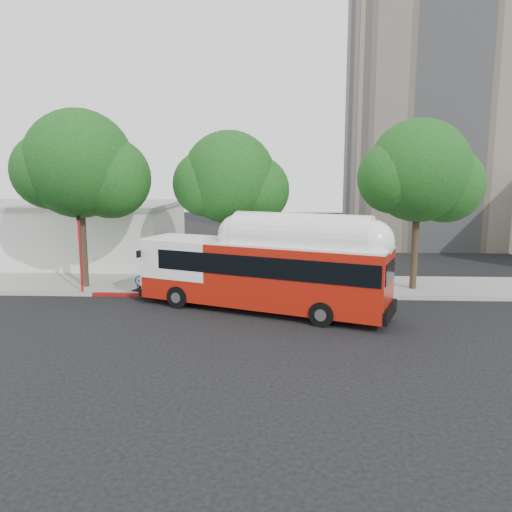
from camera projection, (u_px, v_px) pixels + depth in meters
The scene contains 11 objects.
ground at pixel (240, 319), 21.89m from camera, with size 120.00×120.00×0.00m, color black.
sidewalk at pixel (249, 285), 28.28m from camera, with size 60.00×5.00×0.15m, color gray.
curb_strip at pixel (246, 296), 25.72m from camera, with size 60.00×0.30×0.15m, color gray.
red_curb_segment at pixel (188, 295), 25.86m from camera, with size 10.00×0.32×0.16m, color maroon.
street_tree_left at pixel (88, 168), 26.67m from camera, with size 6.67×5.80×9.74m.
street_tree_mid at pixel (237, 181), 26.91m from camera, with size 5.75×5.00×8.62m.
street_tree_right at pixel (427, 175), 26.19m from camera, with size 6.21×5.40×9.18m.
apartment_tower at pixel (458, 48), 45.73m from camera, with size 18.00×18.00×37.00m.
low_commercial_bldg at pixel (62, 232), 35.97m from camera, with size 16.20×10.20×4.25m.
transit_bus at pixel (262, 274), 22.96m from camera, with size 12.47×6.63×3.71m.
signal_pole at pixel (80, 254), 26.07m from camera, with size 0.12×0.40×4.18m.
Camera 1 is at (1.72, -21.07, 6.37)m, focal length 35.00 mm.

